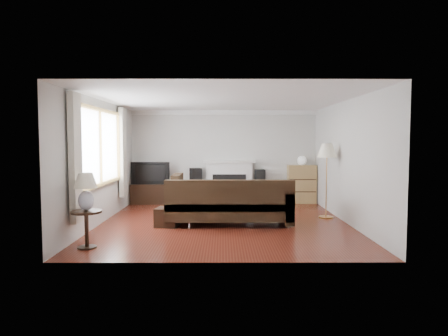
{
  "coord_description": "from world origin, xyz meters",
  "views": [
    {
      "loc": [
        -0.02,
        -8.14,
        1.67
      ],
      "look_at": [
        0.0,
        0.3,
        1.1
      ],
      "focal_mm": 32.0,
      "sensor_mm": 36.0,
      "label": 1
    }
  ],
  "objects_px": {
    "tv_stand": "(151,194)",
    "bookshelf": "(302,184)",
    "sectional_sofa": "(229,203)",
    "side_table": "(87,229)",
    "floor_lamp": "(326,181)",
    "coffee_table": "(220,204)"
  },
  "relations": [
    {
      "from": "tv_stand",
      "to": "coffee_table",
      "type": "height_order",
      "value": "tv_stand"
    },
    {
      "from": "tv_stand",
      "to": "bookshelf",
      "type": "xyz_separation_m",
      "value": [
        4.04,
        0.05,
        0.25
      ]
    },
    {
      "from": "tv_stand",
      "to": "floor_lamp",
      "type": "height_order",
      "value": "floor_lamp"
    },
    {
      "from": "bookshelf",
      "to": "floor_lamp",
      "type": "relative_size",
      "value": 0.63
    },
    {
      "from": "tv_stand",
      "to": "side_table",
      "type": "height_order",
      "value": "side_table"
    },
    {
      "from": "bookshelf",
      "to": "floor_lamp",
      "type": "distance_m",
      "value": 2.11
    },
    {
      "from": "sectional_sofa",
      "to": "coffee_table",
      "type": "relative_size",
      "value": 2.76
    },
    {
      "from": "floor_lamp",
      "to": "side_table",
      "type": "relative_size",
      "value": 2.74
    },
    {
      "from": "sectional_sofa",
      "to": "floor_lamp",
      "type": "distance_m",
      "value": 2.25
    },
    {
      "from": "tv_stand",
      "to": "coffee_table",
      "type": "xyz_separation_m",
      "value": [
        1.86,
        -1.32,
        -0.07
      ]
    },
    {
      "from": "tv_stand",
      "to": "bookshelf",
      "type": "bearing_deg",
      "value": 0.67
    },
    {
      "from": "bookshelf",
      "to": "coffee_table",
      "type": "bearing_deg",
      "value": -147.86
    },
    {
      "from": "bookshelf",
      "to": "side_table",
      "type": "distance_m",
      "value": 6.21
    },
    {
      "from": "sectional_sofa",
      "to": "side_table",
      "type": "xyz_separation_m",
      "value": [
        -2.25,
        -1.79,
        -0.14
      ]
    },
    {
      "from": "coffee_table",
      "to": "side_table",
      "type": "height_order",
      "value": "side_table"
    },
    {
      "from": "sectional_sofa",
      "to": "side_table",
      "type": "height_order",
      "value": "sectional_sofa"
    },
    {
      "from": "bookshelf",
      "to": "sectional_sofa",
      "type": "distance_m",
      "value": 3.39
    },
    {
      "from": "tv_stand",
      "to": "sectional_sofa",
      "type": "relative_size",
      "value": 0.39
    },
    {
      "from": "coffee_table",
      "to": "floor_lamp",
      "type": "xyz_separation_m",
      "value": [
        2.3,
        -0.72,
        0.62
      ]
    },
    {
      "from": "coffee_table",
      "to": "floor_lamp",
      "type": "bearing_deg",
      "value": -17.32
    },
    {
      "from": "side_table",
      "to": "bookshelf",
      "type": "bearing_deg",
      "value": 46.81
    },
    {
      "from": "coffee_table",
      "to": "floor_lamp",
      "type": "height_order",
      "value": "floor_lamp"
    }
  ]
}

